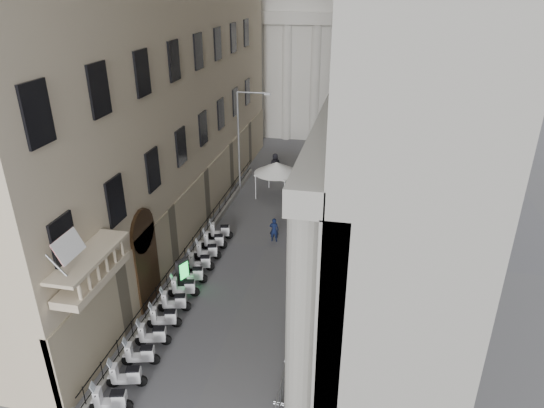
{
  "coord_description": "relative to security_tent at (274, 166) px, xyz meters",
  "views": [
    {
      "loc": [
        6.08,
        -8.09,
        16.12
      ],
      "look_at": [
        0.97,
        16.37,
        4.5
      ],
      "focal_mm": 32.0,
      "sensor_mm": 36.0,
      "label": 1
    }
  ],
  "objects": [
    {
      "name": "scooter_7",
      "position": [
        -2.04,
        -15.0,
        -2.44
      ],
      "size": [
        1.5,
        0.89,
        1.5
      ],
      "primitive_type": null,
      "rotation": [
        0.0,
        0.0,
        1.83
      ],
      "color": "white",
      "rests_on": "ground"
    },
    {
      "name": "pedestrian_b",
      "position": [
        2.4,
        -2.58,
        -1.65
      ],
      "size": [
        0.86,
        0.72,
        1.56
      ],
      "primitive_type": "imported",
      "rotation": [
        0.0,
        0.0,
        2.96
      ],
      "color": "black",
      "rests_on": "ground"
    },
    {
      "name": "scooter_3",
      "position": [
        -2.04,
        -20.4,
        -2.44
      ],
      "size": [
        1.5,
        0.89,
        1.5
      ],
      "primitive_type": null,
      "rotation": [
        0.0,
        0.0,
        1.83
      ],
      "color": "white",
      "rests_on": "ground"
    },
    {
      "name": "scooter_8",
      "position": [
        -2.04,
        -13.65,
        -2.44
      ],
      "size": [
        1.5,
        0.89,
        1.5
      ],
      "primitive_type": null,
      "rotation": [
        0.0,
        0.0,
        1.83
      ],
      "color": "white",
      "rests_on": "ground"
    },
    {
      "name": "scooter_6",
      "position": [
        -2.04,
        -16.35,
        -2.44
      ],
      "size": [
        1.5,
        0.89,
        1.5
      ],
      "primitive_type": null,
      "rotation": [
        0.0,
        0.0,
        1.83
      ],
      "color": "white",
      "rests_on": "ground"
    },
    {
      "name": "barrier_2",
      "position": [
        4.65,
        -17.61,
        -2.44
      ],
      "size": [
        0.6,
        2.4,
        1.1
      ],
      "primitive_type": null,
      "color": "#A8ABB0",
      "rests_on": "ground"
    },
    {
      "name": "scooter_12",
      "position": [
        -2.04,
        -8.26,
        -2.44
      ],
      "size": [
        1.5,
        0.89,
        1.5
      ],
      "primitive_type": null,
      "rotation": [
        0.0,
        0.0,
        1.83
      ],
      "color": "white",
      "rests_on": "ground"
    },
    {
      "name": "scooter_2",
      "position": [
        -2.04,
        -21.75,
        -2.44
      ],
      "size": [
        1.5,
        0.89,
        1.5
      ],
      "primitive_type": null,
      "rotation": [
        0.0,
        0.0,
        1.83
      ],
      "color": "white",
      "rests_on": "ground"
    },
    {
      "name": "barrier_1",
      "position": [
        4.65,
        -20.11,
        -2.44
      ],
      "size": [
        0.6,
        2.4,
        1.1
      ],
      "primitive_type": null,
      "color": "#A8ABB0",
      "rests_on": "ground"
    },
    {
      "name": "scooter_4",
      "position": [
        -2.04,
        -19.05,
        -2.44
      ],
      "size": [
        1.5,
        0.89,
        1.5
      ],
      "primitive_type": null,
      "rotation": [
        0.0,
        0.0,
        1.83
      ],
      "color": "white",
      "rests_on": "ground"
    },
    {
      "name": "scooter_9",
      "position": [
        -2.04,
        -12.31,
        -2.44
      ],
      "size": [
        1.5,
        0.89,
        1.5
      ],
      "primitive_type": null,
      "rotation": [
        0.0,
        0.0,
        1.83
      ],
      "color": "white",
      "rests_on": "ground"
    },
    {
      "name": "scooter_10",
      "position": [
        -2.04,
        -10.96,
        -2.44
      ],
      "size": [
        1.5,
        0.89,
        1.5
      ],
      "primitive_type": null,
      "rotation": [
        0.0,
        0.0,
        1.83
      ],
      "color": "white",
      "rests_on": "ground"
    },
    {
      "name": "blue_awning",
      "position": [
        5.39,
        -1.84,
        -2.44
      ],
      "size": [
        1.6,
        3.0,
        3.0
      ],
      "primitive_type": null,
      "color": "navy",
      "rests_on": "ground"
    },
    {
      "name": "barrier_4",
      "position": [
        4.65,
        -12.61,
        -2.44
      ],
      "size": [
        0.6,
        2.4,
        1.1
      ],
      "primitive_type": null,
      "color": "#A8ABB0",
      "rests_on": "ground"
    },
    {
      "name": "info_kiosk",
      "position": [
        -2.46,
        -14.02,
        -1.56
      ],
      "size": [
        0.56,
        0.85,
        1.74
      ],
      "rotation": [
        0.0,
        0.0,
        -0.42
      ],
      "color": "black",
      "rests_on": "ground"
    },
    {
      "name": "scooter_11",
      "position": [
        -2.04,
        -9.61,
        -2.44
      ],
      "size": [
        1.5,
        0.89,
        1.5
      ],
      "primitive_type": null,
      "rotation": [
        0.0,
        0.0,
        1.83
      ],
      "color": "white",
      "rests_on": "ground"
    },
    {
      "name": "pedestrian_c",
      "position": [
        -0.76,
        4.2,
        -1.42
      ],
      "size": [
        1.18,
        1.03,
        2.02
      ],
      "primitive_type": "imported",
      "rotation": [
        0.0,
        0.0,
        3.63
      ],
      "color": "black",
      "rests_on": "ground"
    },
    {
      "name": "barrier_7",
      "position": [
        4.65,
        -5.11,
        -2.44
      ],
      "size": [
        0.6,
        2.4,
        1.1
      ],
      "primitive_type": null,
      "color": "#A8ABB0",
      "rests_on": "ground"
    },
    {
      "name": "flag",
      "position": [
        -2.76,
        -22.84,
        -2.44
      ],
      "size": [
        1.0,
        1.4,
        8.2
      ],
      "primitive_type": null,
      "color": "#9E0C11",
      "rests_on": "ground"
    },
    {
      "name": "security_tent",
      "position": [
        0.0,
        0.0,
        0.0
      ],
      "size": [
        3.59,
        3.59,
        2.92
      ],
      "color": "white",
      "rests_on": "ground"
    },
    {
      "name": "barrier_6",
      "position": [
        4.65,
        -7.61,
        -2.44
      ],
      "size": [
        0.6,
        2.4,
        1.1
      ],
      "primitive_type": null,
      "color": "#A8ABB0",
      "rests_on": "ground"
    },
    {
      "name": "barrier_9",
      "position": [
        4.65,
        -0.11,
        -2.44
      ],
      "size": [
        0.6,
        2.4,
        1.1
      ],
      "primitive_type": null,
      "color": "#A8ABB0",
      "rests_on": "ground"
    },
    {
      "name": "barrier_5",
      "position": [
        4.65,
        -10.11,
        -2.44
      ],
      "size": [
        0.6,
        2.4,
        1.1
      ],
      "primitive_type": null,
      "color": "#A8ABB0",
      "rests_on": "ground"
    },
    {
      "name": "scooter_5",
      "position": [
        -2.04,
        -17.7,
        -2.44
      ],
      "size": [
        1.5,
        0.89,
        1.5
      ],
      "primitive_type": null,
      "rotation": [
        0.0,
        0.0,
        1.83
      ],
      "color": "white",
      "rests_on": "ground"
    },
    {
      "name": "pedestrian_a",
      "position": [
        1.59,
        -7.78,
        -1.58
      ],
      "size": [
        0.63,
        0.42,
        1.7
      ],
      "primitive_type": "imported",
      "rotation": [
        0.0,
        0.0,
        3.16
      ],
      "color": "black",
      "rests_on": "ground"
    },
    {
      "name": "street_lamp",
      "position": [
        -2.63,
        0.17,
        2.51
      ],
      "size": [
        2.71,
        0.28,
        8.29
      ],
      "rotation": [
        0.0,
        0.0,
        0.03
      ],
      "color": "#94969C",
      "rests_on": "ground"
    },
    {
      "name": "iron_fence",
      "position": [
        -3.06,
        -9.84,
        -2.44
      ],
      "size": [
        0.3,
        28.0,
        1.4
      ],
      "primitive_type": null,
      "color": "black",
      "rests_on": "ground"
    },
    {
      "name": "barrier_8",
      "position": [
        4.65,
        -2.61,
        -2.44
      ],
      "size": [
        0.6,
        2.4,
        1.1
      ],
      "primitive_type": null,
      "color": "#A8ABB0",
      "rests_on": "ground"
    },
    {
      "name": "barrier_3",
      "position": [
        4.65,
        -15.11,
        -2.44
      ],
      "size": [
        0.6,
        2.4,
        1.1
      ],
      "primitive_type": null,
      "color": "#A8ABB0",
      "rests_on": "ground"
    }
  ]
}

